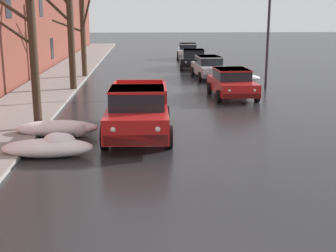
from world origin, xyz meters
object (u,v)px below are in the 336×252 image
sedan_red_parked_kerbside_close (232,83)px  pickup_truck_red_approaching_near_lane (138,111)px  sedan_white_queued_behind_truck (188,51)px  street_lamp_post (269,26)px  bare_tree_second_along_sidewalk (29,32)px  bare_tree_mid_block (69,17)px  bare_tree_far_down_block (82,26)px  sedan_black_parked_far_down_block (194,58)px  sedan_silver_parked_kerbside_mid (209,67)px

sedan_red_parked_kerbside_close → pickup_truck_red_approaching_near_lane: bearing=-122.6°
sedan_white_queued_behind_truck → street_lamp_post: bearing=-81.9°
bare_tree_second_along_sidewalk → sedan_red_parked_kerbside_close: bearing=37.6°
bare_tree_mid_block → pickup_truck_red_approaching_near_lane: bare_tree_mid_block is taller
bare_tree_second_along_sidewalk → bare_tree_far_down_block: bearing=89.8°
bare_tree_second_along_sidewalk → sedan_black_parked_far_down_block: bearing=67.8°
bare_tree_far_down_block → street_lamp_post: 11.69m
sedan_red_parked_kerbside_close → sedan_black_parked_far_down_block: (-0.47, 12.68, 0.00)m
sedan_black_parked_far_down_block → sedan_white_queued_behind_truck: bearing=87.6°
pickup_truck_red_approaching_near_lane → street_lamp_post: bearing=54.3°
bare_tree_second_along_sidewalk → sedan_silver_parked_kerbside_mid: (8.08, 13.36, -2.71)m
bare_tree_second_along_sidewalk → sedan_white_queued_behind_truck: bearing=73.2°
bare_tree_mid_block → sedan_red_parked_kerbside_close: 9.12m
street_lamp_post → sedan_silver_parked_kerbside_mid: bearing=118.8°
bare_tree_second_along_sidewalk → bare_tree_mid_block: bearing=89.9°
bare_tree_second_along_sidewalk → sedan_silver_parked_kerbside_mid: bearing=58.8°
bare_tree_mid_block → bare_tree_far_down_block: 5.09m
pickup_truck_red_approaching_near_lane → sedan_black_parked_far_down_block: (4.12, 19.87, -0.13)m
pickup_truck_red_approaching_near_lane → street_lamp_post: 12.21m
street_lamp_post → pickup_truck_red_approaching_near_lane: bearing=-125.7°
sedan_black_parked_far_down_block → street_lamp_post: street_lamp_post is taller
bare_tree_far_down_block → sedan_black_parked_far_down_block: bearing=33.7°
bare_tree_mid_block → pickup_truck_red_approaching_near_lane: bearing=-69.6°
sedan_black_parked_far_down_block → sedan_white_queued_behind_truck: same height
sedan_silver_parked_kerbside_mid → sedan_white_queued_behind_truck: 13.26m
sedan_silver_parked_kerbside_mid → sedan_white_queued_behind_truck: same height
sedan_silver_parked_kerbside_mid → sedan_red_parked_kerbside_close: bearing=-89.0°
sedan_black_parked_far_down_block → street_lamp_post: (2.85, -10.18, 2.68)m
sedan_black_parked_far_down_block → street_lamp_post: size_ratio=0.71×
pickup_truck_red_approaching_near_lane → sedan_red_parked_kerbside_close: 8.54m
pickup_truck_red_approaching_near_lane → sedan_silver_parked_kerbside_mid: (4.47, 14.24, -0.13)m
pickup_truck_red_approaching_near_lane → sedan_red_parked_kerbside_close: size_ratio=1.31×
sedan_black_parked_far_down_block → bare_tree_mid_block: bearing=-127.2°
sedan_white_queued_behind_truck → bare_tree_second_along_sidewalk: bearing=-106.8°
bare_tree_far_down_block → sedan_red_parked_kerbside_close: size_ratio=1.55×
sedan_white_queued_behind_truck → street_lamp_post: 18.18m
sedan_silver_parked_kerbside_mid → street_lamp_post: street_lamp_post is taller
sedan_black_parked_far_down_block → sedan_silver_parked_kerbside_mid: bearing=-86.5°
sedan_red_parked_kerbside_close → bare_tree_far_down_block: bearing=137.2°
sedan_red_parked_kerbside_close → sedan_silver_parked_kerbside_mid: same height
sedan_black_parked_far_down_block → bare_tree_second_along_sidewalk: bearing=-112.2°
bare_tree_mid_block → street_lamp_post: 10.57m
pickup_truck_red_approaching_near_lane → sedan_black_parked_far_down_block: 20.30m
bare_tree_second_along_sidewalk → pickup_truck_red_approaching_near_lane: bare_tree_second_along_sidewalk is taller
sedan_red_parked_kerbside_close → sedan_black_parked_far_down_block: same height
sedan_red_parked_kerbside_close → bare_tree_second_along_sidewalk: bearing=-142.4°
bare_tree_mid_block → sedan_white_queued_behind_truck: (8.04, 17.81, -3.14)m
bare_tree_far_down_block → sedan_white_queued_behind_truck: (8.01, 12.75, -2.54)m
sedan_white_queued_behind_truck → street_lamp_post: street_lamp_post is taller
bare_tree_far_down_block → sedan_red_parked_kerbside_close: 11.41m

